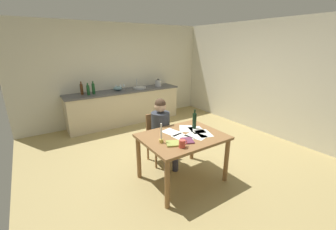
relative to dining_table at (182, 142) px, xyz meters
The scene contains 27 objects.
ground_plane 1.04m from the dining_table, 67.33° to the left, with size 5.20×5.20×0.04m, color tan.
wall_back 3.41m from the dining_table, 84.73° to the left, with size 5.20×0.12×2.60m, color beige.
wall_right 3.07m from the dining_table, 14.21° to the left, with size 0.12×5.20×2.60m, color beige.
kitchen_counter 3.00m from the dining_table, 84.10° to the left, with size 3.04×0.64×0.90m.
dining_table is the anchor object (origin of this frame).
chair_at_table 0.73m from the dining_table, 89.77° to the left, with size 0.43×0.43×0.88m.
person_seated 0.57m from the dining_table, 90.62° to the left, with size 0.34×0.61×1.19m.
coffee_mug 0.42m from the dining_table, 127.66° to the right, with size 0.13×0.09×0.11m.
candlestick 0.44m from the dining_table, behind, with size 0.06×0.06×0.29m.
book_magazine 0.23m from the dining_table, 107.70° to the right, with size 0.16×0.20×0.02m, color #632C46.
book_cookery 0.35m from the dining_table, 149.87° to the right, with size 0.19×0.18×0.02m, color #9AA248.
paper_letter 0.23m from the dining_table, 37.79° to the right, with size 0.21×0.30×0.00m, color white.
paper_bill 0.23m from the dining_table, 108.10° to the left, with size 0.21×0.30×0.00m, color white.
paper_envelope 0.36m from the dining_table, 20.27° to the right, with size 0.21×0.30×0.00m, color white.
paper_receipt 0.13m from the dining_table, 122.76° to the right, with size 0.21×0.30×0.00m, color white.
paper_notice 0.35m from the dining_table, ahead, with size 0.21×0.30×0.00m, color white.
paper_flyer 0.31m from the dining_table, 41.77° to the left, with size 0.21×0.30×0.00m, color white.
wine_bottle_on_table 0.43m from the dining_table, 20.89° to the left, with size 0.07×0.07×0.32m.
sink_unit 3.09m from the dining_table, 75.74° to the left, with size 0.36×0.36×0.24m.
bottle_oil 3.17m from the dining_table, 103.65° to the left, with size 0.07×0.07×0.31m.
bottle_vinegar 3.00m from the dining_table, 102.19° to the left, with size 0.07×0.07×0.29m.
bottle_wine_red 3.02m from the dining_table, 99.38° to the left, with size 0.07×0.07×0.32m.
mixing_bowl 3.07m from the dining_table, 87.04° to the left, with size 0.24×0.24×0.11m, color #668C99.
stovetop_kettle 3.29m from the dining_table, 65.48° to the left, with size 0.18×0.18×0.22m.
wine_glass_near_sink 3.17m from the dining_table, 83.29° to the left, with size 0.07×0.07×0.15m.
wine_glass_by_kettle 3.16m from the dining_table, 85.07° to the left, with size 0.07×0.07×0.15m.
wine_glass_back_left 3.15m from the dining_table, 87.32° to the left, with size 0.07×0.07×0.15m.
Camera 1 is at (-2.13, -3.09, 2.06)m, focal length 22.96 mm.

